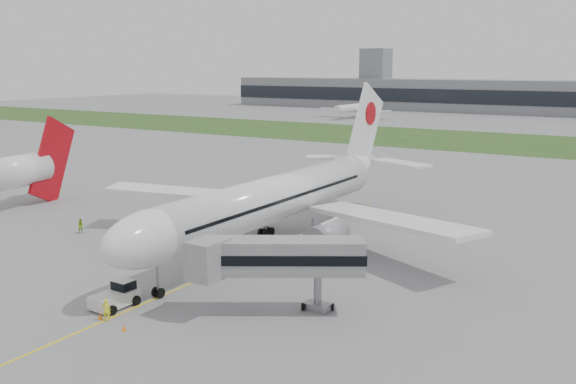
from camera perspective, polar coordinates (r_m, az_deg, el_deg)
The scene contains 13 objects.
ground at distance 69.63m, azimuth -2.97°, elevation -5.64°, with size 600.00×600.00×0.00m, color gray.
apron_markings at distance 65.77m, azimuth -5.46°, elevation -6.70°, with size 70.00×70.00×0.04m, color yellow, non-canonical shape.
grass_strip at distance 179.94m, azimuth 19.37°, elevation 4.13°, with size 600.00×50.00×0.02m, color #21481B.
control_tower at distance 314.66m, azimuth 7.72°, elevation 7.42°, with size 12.00×12.00×56.00m, color gray, non-canonical shape.
airliner at distance 72.17m, azimuth -0.81°, elevation -0.39°, with size 48.13×53.95×17.88m.
pushback_tug at distance 57.09m, azimuth -14.96°, elevation -8.86°, with size 2.81×4.07×2.05m.
jet_bridge at distance 52.45m, azimuth -1.31°, elevation -5.85°, with size 12.87×10.26×6.46m.
safety_cone_left at distance 54.82m, azimuth -16.35°, elevation -10.57°, with size 0.37×0.37×0.50m, color orange.
safety_cone_right at distance 52.11m, azimuth -14.38°, elevation -11.62°, with size 0.37×0.37×0.50m, color orange.
ground_crew_near at distance 54.19m, azimuth -15.84°, elevation -10.03°, with size 0.68×0.45×1.86m, color #F9FF2A.
ground_crew_far at distance 82.18m, azimuth -17.92°, elevation -2.90°, with size 0.89×0.70×1.84m, color #7FC621.
neighbor_aircraft at distance 100.26m, azimuth -22.51°, elevation 1.84°, with size 6.57×16.70×13.47m.
distant_aircraft_left at distance 252.23m, azimuth 5.90°, elevation 6.55°, with size 29.95×26.43×11.45m, color white, non-canonical shape.
Camera 1 is at (38.06, -54.71, 20.15)m, focal length 40.00 mm.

